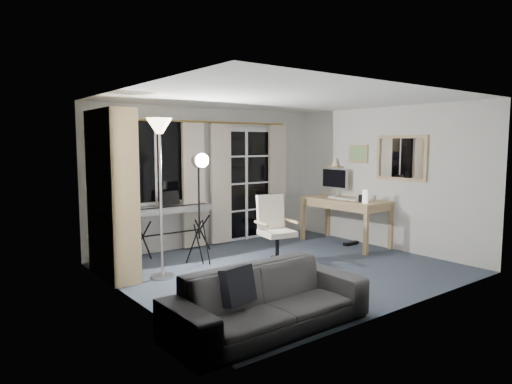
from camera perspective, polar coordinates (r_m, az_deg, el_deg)
floor at (r=6.67m, az=3.52°, el=-9.55°), size 4.50×4.00×0.02m
window at (r=7.52m, az=-12.55°, el=3.76°), size 1.20×0.08×1.40m
french_door at (r=8.47m, az=-1.36°, el=0.93°), size 1.32×0.09×2.11m
curtains at (r=7.89m, az=-6.18°, el=1.03°), size 3.60×0.07×2.13m
bookshelf at (r=6.29m, az=-17.83°, el=-0.87°), size 0.37×1.04×2.23m
torchiere_lamp at (r=6.08m, az=-11.94°, el=5.14°), size 0.34×0.34×2.11m
keyboard_piano at (r=7.41m, az=-10.45°, el=-2.25°), size 1.32×0.64×0.96m
studio_light at (r=6.66m, az=-7.01°, el=2.33°), size 0.31×0.34×1.69m
office_chair at (r=6.75m, az=2.18°, el=-3.97°), size 0.71×0.70×1.03m
desk at (r=8.19m, az=11.12°, el=-1.55°), size 0.80×1.54×0.81m
monitor at (r=8.59m, az=9.79°, el=1.58°), size 0.20×0.59×0.51m
desk_clutter at (r=7.99m, az=12.10°, el=-2.30°), size 0.47×0.93×1.03m
mug at (r=7.93m, az=14.33°, el=-0.65°), size 0.14×0.11×0.13m
wall_mirror at (r=7.85m, az=17.69°, el=4.08°), size 0.04×0.94×0.74m
framed_print at (r=8.40m, az=12.68°, el=4.68°), size 0.03×0.42×0.32m
wall_shelf at (r=8.69m, az=9.82°, el=3.51°), size 0.16×0.30×0.18m
sofa at (r=4.46m, az=1.55°, el=-12.05°), size 2.04×0.61×0.80m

